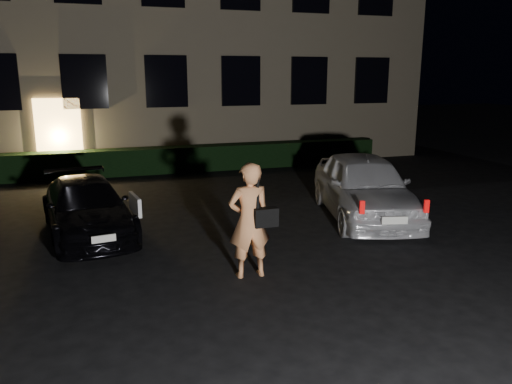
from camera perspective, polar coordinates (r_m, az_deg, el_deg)
name	(u,v)px	position (r m, az deg, el deg)	size (l,w,h in m)	color
ground	(282,304)	(7.43, 3.01, -12.61)	(80.00, 80.00, 0.00)	black
building	(149,3)	(21.53, -12.16, 20.41)	(20.00, 8.11, 12.00)	#726651
hedge	(171,160)	(17.13, -9.64, 3.67)	(15.00, 0.70, 0.85)	black
sedan	(87,207)	(10.88, -18.77, -1.67)	(2.11, 4.06, 1.12)	black
hatch	(364,186)	(11.68, 12.24, 0.66)	(2.78, 4.66, 1.49)	silver
man	(250,220)	(8.03, -0.71, -3.26)	(0.78, 0.46, 1.90)	#D88953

